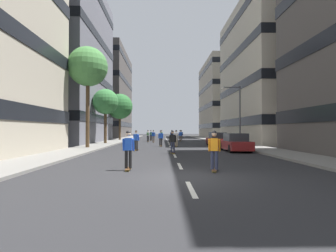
# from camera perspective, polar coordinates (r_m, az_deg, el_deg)

# --- Properties ---
(ground_plane) EXTENTS (155.98, 155.98, 0.00)m
(ground_plane) POSITION_cam_1_polar(r_m,az_deg,el_deg) (35.91, 0.10, -3.75)
(ground_plane) COLOR #28282B
(sidewalk_left) EXTENTS (3.13, 71.49, 0.14)m
(sidewalk_left) POSITION_cam_1_polar(r_m,az_deg,el_deg) (39.79, -11.71, -3.35)
(sidewalk_left) COLOR gray
(sidewalk_left) RESTS_ON ground_plane
(sidewalk_right) EXTENTS (3.13, 71.49, 0.14)m
(sidewalk_right) POSITION_cam_1_polar(r_m,az_deg,el_deg) (40.15, 11.57, -3.33)
(sidewalk_right) COLOR gray
(sidewalk_right) RESTS_ON ground_plane
(lane_markings) EXTENTS (0.16, 62.20, 0.01)m
(lane_markings) POSITION_cam_1_polar(r_m,az_deg,el_deg) (37.91, 0.03, -3.59)
(lane_markings) COLOR silver
(lane_markings) RESTS_ON ground_plane
(building_left_mid) EXTENTS (12.23, 18.23, 22.22)m
(building_left_mid) POSITION_cam_1_polar(r_m,az_deg,el_deg) (40.37, -23.36, 12.66)
(building_left_mid) COLOR slate
(building_left_mid) RESTS_ON ground_plane
(building_left_far) EXTENTS (12.23, 21.75, 20.66)m
(building_left_far) POSITION_cam_1_polar(r_m,az_deg,el_deg) (65.33, -14.48, 6.74)
(building_left_far) COLOR #4C4744
(building_left_far) RESTS_ON ground_plane
(building_right_mid) EXTENTS (12.23, 19.32, 19.44)m
(building_right_mid) POSITION_cam_1_polar(r_m,az_deg,el_deg) (40.75, 23.10, 10.53)
(building_right_mid) COLOR #BCB29E
(building_right_mid) RESTS_ON ground_plane
(building_right_far) EXTENTS (12.23, 19.98, 18.34)m
(building_right_far) POSITION_cam_1_polar(r_m,az_deg,el_deg) (65.61, 13.38, 5.68)
(building_right_far) COLOR #B2A893
(building_right_far) RESTS_ON ground_plane
(parked_car_near) EXTENTS (1.82, 4.40, 1.52)m
(parked_car_near) POSITION_cam_1_polar(r_m,az_deg,el_deg) (22.46, 14.68, -3.66)
(parked_car_near) COLOR maroon
(parked_car_near) RESTS_ON ground_plane
(parked_car_mid) EXTENTS (1.82, 4.40, 1.52)m
(parked_car_mid) POSITION_cam_1_polar(r_m,az_deg,el_deg) (29.34, 10.85, -3.01)
(parked_car_mid) COLOR maroon
(parked_car_mid) RESTS_ON ground_plane
(street_tree_near) EXTENTS (3.79, 3.79, 9.67)m
(street_tree_near) POSITION_cam_1_polar(r_m,az_deg,el_deg) (26.56, -17.34, 12.32)
(street_tree_near) COLOR #4C3823
(street_tree_near) RESTS_ON sidewalk_left
(street_tree_mid) EXTENTS (4.29, 4.29, 7.79)m
(street_tree_mid) POSITION_cam_1_polar(r_m,az_deg,el_deg) (44.46, -10.61, 4.25)
(street_tree_mid) COLOR #4C3823
(street_tree_mid) RESTS_ON sidewalk_left
(street_tree_far) EXTENTS (3.21, 3.21, 6.84)m
(street_tree_far) POSITION_cam_1_polar(r_m,az_deg,el_deg) (33.56, -13.69, 5.18)
(street_tree_far) COLOR #4C3823
(street_tree_far) RESTS_ON sidewalk_left
(streetlamp_right) EXTENTS (2.13, 0.30, 6.50)m
(streetlamp_right) POSITION_cam_1_polar(r_m,az_deg,el_deg) (29.51, 14.98, 3.69)
(streetlamp_right) COLOR #3F3F44
(streetlamp_right) RESTS_ON sidewalk_right
(skater_0) EXTENTS (0.56, 0.92, 1.78)m
(skater_0) POSITION_cam_1_polar(r_m,az_deg,el_deg) (43.35, 0.84, -1.91)
(skater_0) COLOR brown
(skater_0) RESTS_ON ground_plane
(skater_1) EXTENTS (0.57, 0.92, 1.78)m
(skater_1) POSITION_cam_1_polar(r_m,az_deg,el_deg) (22.43, -7.08, -2.96)
(skater_1) COLOR brown
(skater_1) RESTS_ON ground_plane
(skater_2) EXTENTS (0.57, 0.92, 1.78)m
(skater_2) POSITION_cam_1_polar(r_m,az_deg,el_deg) (11.42, 10.22, -4.98)
(skater_2) COLOR brown
(skater_2) RESTS_ON ground_plane
(skater_3) EXTENTS (0.55, 0.92, 1.78)m
(skater_3) POSITION_cam_1_polar(r_m,az_deg,el_deg) (28.00, -1.62, -2.55)
(skater_3) COLOR brown
(skater_3) RESTS_ON ground_plane
(skater_4) EXTENTS (0.56, 0.92, 1.78)m
(skater_4) POSITION_cam_1_polar(r_m,az_deg,el_deg) (44.97, 2.99, -1.87)
(skater_4) COLOR brown
(skater_4) RESTS_ON ground_plane
(skater_5) EXTENTS (0.54, 0.90, 1.78)m
(skater_5) POSITION_cam_1_polar(r_m,az_deg,el_deg) (37.39, -3.24, -2.12)
(skater_5) COLOR brown
(skater_5) RESTS_ON ground_plane
(skater_6) EXTENTS (0.56, 0.92, 1.78)m
(skater_6) POSITION_cam_1_polar(r_m,az_deg,el_deg) (27.82, 1.82, -2.50)
(skater_6) COLOR brown
(skater_6) RESTS_ON ground_plane
(skater_7) EXTENTS (0.56, 0.92, 1.78)m
(skater_7) POSITION_cam_1_polar(r_m,az_deg,el_deg) (19.44, 1.05, -3.29)
(skater_7) COLOR brown
(skater_7) RESTS_ON ground_plane
(skater_8) EXTENTS (0.56, 0.92, 1.78)m
(skater_8) POSITION_cam_1_polar(r_m,az_deg,el_deg) (43.91, -1.40, -1.90)
(skater_8) COLOR brown
(skater_8) RESTS_ON ground_plane
(skater_9) EXTENTS (0.54, 0.91, 1.78)m
(skater_9) POSITION_cam_1_polar(r_m,az_deg,el_deg) (40.91, 2.75, -2.02)
(skater_9) COLOR brown
(skater_9) RESTS_ON ground_plane
(skater_10) EXTENTS (0.54, 0.91, 1.78)m
(skater_10) POSITION_cam_1_polar(r_m,az_deg,el_deg) (39.02, -4.45, -2.03)
(skater_10) COLOR brown
(skater_10) RESTS_ON ground_plane
(skater_11) EXTENTS (0.53, 0.90, 1.78)m
(skater_11) POSITION_cam_1_polar(r_m,az_deg,el_deg) (11.64, -8.79, -4.90)
(skater_11) COLOR brown
(skater_11) RESTS_ON ground_plane
(skater_12) EXTENTS (0.54, 0.90, 1.78)m
(skater_12) POSITION_cam_1_polar(r_m,az_deg,el_deg) (43.35, -3.81, -1.91)
(skater_12) COLOR brown
(skater_12) RESTS_ON ground_plane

